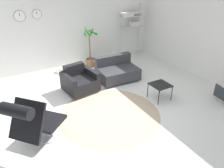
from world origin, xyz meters
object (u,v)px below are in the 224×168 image
Objects in this scene: lounge_chair at (32,119)px; potted_plant at (90,52)px; side_table at (160,86)px; couch_low at (117,71)px; shelf_unit at (132,20)px; armchair_red at (80,82)px.

potted_plant is at bearing 99.97° from lounge_chair.
potted_plant is (-0.60, 2.97, 0.14)m from side_table.
couch_low is 2.49m from shelf_unit.
armchair_red is at bearing 9.17° from couch_low.
armchair_red is (1.58, 1.72, -0.43)m from lounge_chair.
lounge_chair is 3.45m from couch_low.
potted_plant is at bearing -174.36° from shelf_unit.
armchair_red is 0.76× the size of couch_low.
lounge_chair is 5.64m from shelf_unit.
potted_plant is (1.03, 1.52, 0.26)m from armchair_red.
couch_low is (1.29, 0.13, -0.02)m from armchair_red.
lounge_chair is at bearing -128.89° from potted_plant.
lounge_chair is 0.81× the size of potted_plant.
side_table is at bearing -111.04° from shelf_unit.
lounge_chair is 1.25× the size of armchair_red.
couch_low is 1.44m from potted_plant.
couch_low is at bearing -134.90° from shelf_unit.
couch_low is at bearing 177.76° from armchair_red.
couch_low is (2.87, 1.85, -0.44)m from lounge_chair.
shelf_unit is at bearing 5.64° from potted_plant.
couch_low is 2.59× the size of side_table.
shelf_unit reaches higher than side_table.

